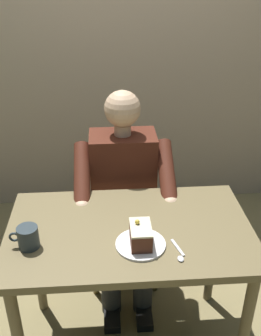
% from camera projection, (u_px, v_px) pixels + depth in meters
% --- Properties ---
extents(cafe_rear_panel, '(6.40, 0.12, 3.00)m').
position_uv_depth(cafe_rear_panel, '(114.00, 8.00, 2.68)').
color(cafe_rear_panel, tan).
rests_on(cafe_rear_panel, ground).
extents(dining_table, '(1.09, 0.66, 0.75)m').
position_uv_depth(dining_table, '(130.00, 246.00, 1.81)').
color(dining_table, brown).
rests_on(dining_table, ground).
extents(chair, '(0.42, 0.42, 0.89)m').
position_uv_depth(chair, '(123.00, 201.00, 2.42)').
color(chair, brown).
rests_on(chair, ground).
extents(seated_person, '(0.53, 0.58, 1.22)m').
position_uv_depth(seated_person, '(124.00, 197.00, 2.20)').
color(seated_person, '#4C2014').
rests_on(seated_person, ground).
extents(dessert_plate, '(0.21, 0.21, 0.01)m').
position_uv_depth(dessert_plate, '(141.00, 244.00, 1.65)').
color(dessert_plate, white).
rests_on(dessert_plate, dining_table).
extents(cake_slice, '(0.09, 0.14, 0.11)m').
position_uv_depth(cake_slice, '(141.00, 235.00, 1.63)').
color(cake_slice, '#582C1C').
rests_on(cake_slice, dessert_plate).
extents(coffee_cup, '(0.12, 0.09, 0.10)m').
position_uv_depth(coffee_cup, '(28.00, 237.00, 1.62)').
color(coffee_cup, '#2A363B').
rests_on(coffee_cup, dining_table).
extents(dessert_spoon, '(0.04, 0.14, 0.01)m').
position_uv_depth(dessert_spoon, '(179.00, 253.00, 1.60)').
color(dessert_spoon, silver).
rests_on(dessert_spoon, dining_table).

